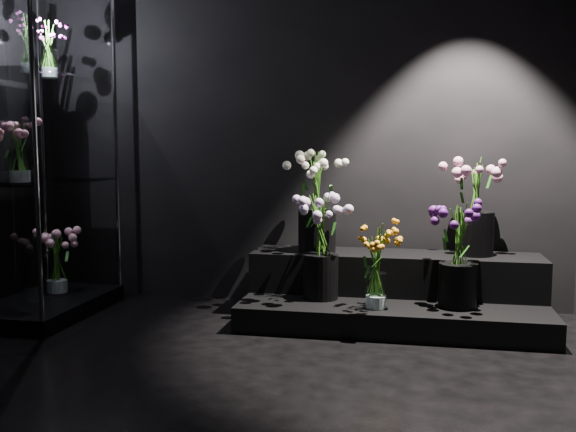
# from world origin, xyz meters

# --- Properties ---
(floor) EXTENTS (4.00, 4.00, 0.00)m
(floor) POSITION_xyz_m (0.00, 0.00, 0.00)
(floor) COLOR black
(floor) RESTS_ON ground
(wall_back) EXTENTS (4.00, 0.00, 4.00)m
(wall_back) POSITION_xyz_m (0.00, 2.00, 1.40)
(wall_back) COLOR black
(wall_back) RESTS_ON floor
(display_riser) EXTENTS (1.98, 0.88, 0.44)m
(display_riser) POSITION_xyz_m (0.76, 1.61, 0.18)
(display_riser) COLOR black
(display_riser) RESTS_ON floor
(display_case) EXTENTS (0.66, 1.10, 2.42)m
(display_case) POSITION_xyz_m (-1.65, 1.28, 1.21)
(display_case) COLOR black
(display_case) RESTS_ON floor
(bouquet_orange_bells) EXTENTS (0.32, 0.32, 0.53)m
(bouquet_orange_bells) POSITION_xyz_m (0.66, 1.25, 0.44)
(bouquet_orange_bells) COLOR white
(bouquet_orange_bells) RESTS_ON display_riser
(bouquet_lilac) EXTENTS (0.42, 0.42, 0.70)m
(bouquet_lilac) POSITION_xyz_m (0.28, 1.44, 0.57)
(bouquet_lilac) COLOR black
(bouquet_lilac) RESTS_ON display_riser
(bouquet_purple) EXTENTS (0.41, 0.41, 0.66)m
(bouquet_purple) POSITION_xyz_m (1.16, 1.38, 0.53)
(bouquet_purple) COLOR black
(bouquet_purple) RESTS_ON display_riser
(bouquet_cream_roses) EXTENTS (0.48, 0.48, 0.70)m
(bouquet_cream_roses) POSITION_xyz_m (0.22, 1.69, 0.83)
(bouquet_cream_roses) COLOR black
(bouquet_cream_roses) RESTS_ON display_riser
(bouquet_pink_roses) EXTENTS (0.48, 0.48, 0.66)m
(bouquet_pink_roses) POSITION_xyz_m (1.30, 1.75, 0.82)
(bouquet_pink_roses) COLOR black
(bouquet_pink_roses) RESTS_ON display_riser
(bouquet_case_pink) EXTENTS (0.35, 0.35, 0.39)m
(bouquet_case_pink) POSITION_xyz_m (-1.66, 1.06, 1.15)
(bouquet_case_pink) COLOR white
(bouquet_case_pink) RESTS_ON display_case
(bouquet_case_magenta) EXTENTS (0.22, 0.22, 0.38)m
(bouquet_case_magenta) POSITION_xyz_m (-1.63, 1.41, 1.85)
(bouquet_case_magenta) COLOR white
(bouquet_case_magenta) RESTS_ON display_case
(bouquet_case_base_pink) EXTENTS (0.34, 0.34, 0.47)m
(bouquet_case_base_pink) POSITION_xyz_m (-1.67, 1.47, 0.36)
(bouquet_case_base_pink) COLOR white
(bouquet_case_base_pink) RESTS_ON display_case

